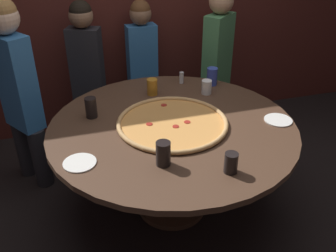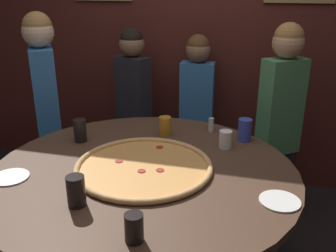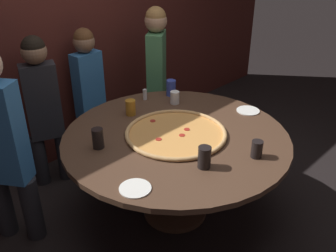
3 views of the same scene
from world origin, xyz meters
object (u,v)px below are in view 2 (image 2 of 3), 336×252
at_px(drink_cup_far_left, 225,139).
at_px(condiment_shaker, 211,125).
at_px(giant_pizza, 144,166).
at_px(drink_cup_far_right, 76,191).
at_px(dining_table, 144,187).
at_px(white_plate_beside_cup, 10,177).
at_px(drink_cup_centre_back, 165,126).
at_px(diner_far_left, 134,99).
at_px(diner_centre_back, 46,100).
at_px(drink_cup_near_left, 134,228).
at_px(diner_side_right, 197,104).
at_px(drink_cup_by_shaker, 245,130).
at_px(diner_far_right, 280,111).
at_px(white_plate_near_front, 280,201).
at_px(drink_cup_beside_pizza, 80,130).

xyz_separation_m(drink_cup_far_left, condiment_shaker, (-0.12, 0.25, -0.01)).
bearing_deg(drink_cup_far_left, giant_pizza, -135.38).
bearing_deg(giant_pizza, drink_cup_far_right, -114.11).
relative_size(dining_table, white_plate_beside_cup, 8.73).
distance_m(drink_cup_centre_back, white_plate_beside_cup, 1.00).
height_order(dining_table, giant_pizza, giant_pizza).
bearing_deg(diner_far_left, diner_centre_back, 61.07).
relative_size(drink_cup_near_left, diner_side_right, 0.09).
bearing_deg(white_plate_beside_cup, drink_cup_by_shaker, 35.26).
height_order(diner_far_right, diner_far_left, diner_far_right).
relative_size(drink_cup_far_right, diner_centre_back, 0.10).
relative_size(drink_cup_centre_back, drink_cup_far_left, 1.14).
bearing_deg(diner_centre_back, drink_cup_far_right, -177.27).
height_order(giant_pizza, drink_cup_far_right, drink_cup_far_right).
xyz_separation_m(condiment_shaker, diner_centre_back, (-1.28, 0.04, 0.07)).
xyz_separation_m(drink_cup_far_left, drink_cup_by_shaker, (0.11, 0.15, 0.02)).
bearing_deg(condiment_shaker, white_plate_near_front, -60.99).
bearing_deg(drink_cup_far_right, drink_cup_centre_back, 79.41).
xyz_separation_m(drink_cup_by_shaker, drink_cup_far_right, (-0.69, -0.96, 0.00)).
bearing_deg(drink_cup_by_shaker, drink_cup_far_left, -125.72).
bearing_deg(drink_cup_beside_pizza, diner_side_right, 58.39).
distance_m(drink_cup_far_right, white_plate_beside_cup, 0.49).
xyz_separation_m(drink_cup_near_left, white_plate_beside_cup, (-0.80, 0.32, -0.06)).
bearing_deg(white_plate_beside_cup, condiment_shaker, 44.81).
relative_size(drink_cup_centre_back, diner_far_right, 0.09).
xyz_separation_m(drink_cup_centre_back, condiment_shaker, (0.29, 0.14, -0.01)).
distance_m(drink_cup_beside_pizza, white_plate_beside_cup, 0.56).
height_order(drink_cup_centre_back, white_plate_beside_cup, drink_cup_centre_back).
xyz_separation_m(drink_cup_near_left, white_plate_near_front, (0.56, 0.44, -0.06)).
bearing_deg(diner_far_left, diner_side_right, -148.60).
bearing_deg(giant_pizza, drink_cup_by_shaker, 46.98).
height_order(drink_cup_by_shaker, drink_cup_far_right, drink_cup_far_right).
bearing_deg(giant_pizza, drink_cup_beside_pizza, 152.94).
height_order(dining_table, drink_cup_beside_pizza, drink_cup_beside_pizza).
height_order(dining_table, drink_cup_far_right, drink_cup_far_right).
distance_m(giant_pizza, diner_centre_back, 1.22).
xyz_separation_m(white_plate_near_front, diner_far_right, (0.02, 1.12, 0.08)).
height_order(white_plate_beside_cup, diner_side_right, diner_side_right).
relative_size(drink_cup_far_left, drink_cup_by_shaker, 0.77).
relative_size(drink_cup_far_left, diner_far_left, 0.08).
xyz_separation_m(giant_pizza, diner_far_left, (-0.46, 1.12, 0.02)).
bearing_deg(drink_cup_by_shaker, condiment_shaker, 156.40).
xyz_separation_m(drink_cup_by_shaker, white_plate_near_front, (0.21, -0.70, -0.07)).
relative_size(white_plate_near_front, condiment_shaker, 1.98).
relative_size(dining_table, giant_pizza, 2.22).
bearing_deg(white_plate_near_front, diner_side_right, 115.33).
relative_size(diner_far_right, diner_centre_back, 0.96).
bearing_deg(diner_centre_back, dining_table, -158.04).
distance_m(drink_cup_far_left, diner_centre_back, 1.43).
height_order(dining_table, condiment_shaker, condiment_shaker).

